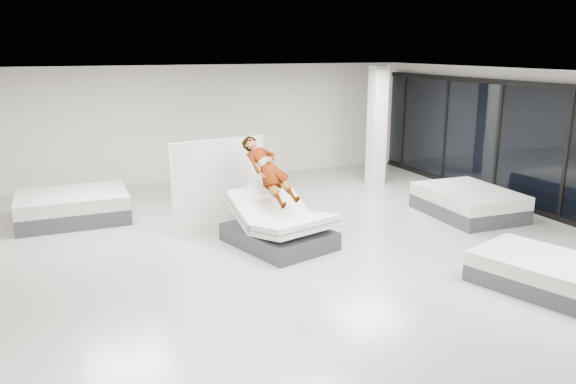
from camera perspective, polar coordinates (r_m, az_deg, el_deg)
The scene contains 10 objects.
room at distance 9.59m, azimuth 2.71°, elevation 2.08°, with size 14.00×14.04×3.20m.
hero_bed at distance 10.63m, azimuth -0.90°, elevation -3.58°, with size 1.93×2.25×1.16m.
person at distance 10.65m, azimuth -1.97°, elevation 1.09°, with size 0.60×0.39×1.64m, color slate.
remote at distance 10.56m, azimuth 0.13°, elevation -0.08°, with size 0.05×0.14×0.03m, color black.
divider_panel at distance 11.55m, azimuth -6.97°, elevation 0.76°, with size 2.07×0.09×1.88m, color silver.
flat_bed_right_far at distance 13.16m, azimuth 17.83°, elevation -1.01°, with size 1.71×2.24×0.60m.
flat_bed_right_near at distance 9.72m, azimuth 24.10°, elevation -7.35°, with size 1.89×2.17×0.50m.
flat_bed_left_far at distance 13.01m, azimuth -21.03°, elevation -1.41°, with size 2.26×1.70×0.62m.
column at distance 15.38m, azimuth 9.01°, elevation 6.61°, with size 0.40×0.40×3.20m, color silver.
storefront_glazing at distance 13.23m, azimuth 26.48°, elevation 3.36°, with size 0.12×13.40×2.92m.
Camera 1 is at (-4.05, -8.44, 3.65)m, focal length 35.00 mm.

